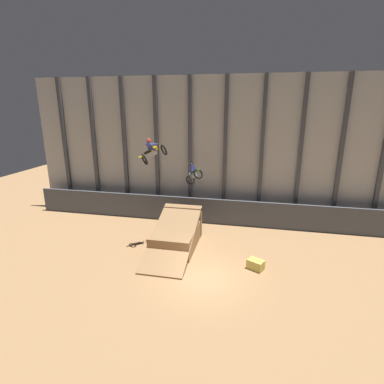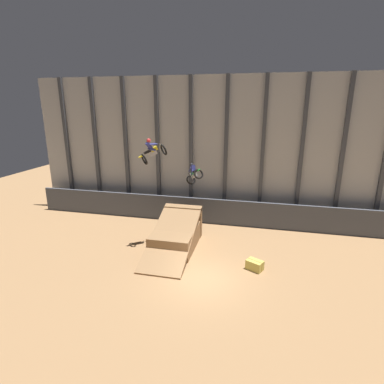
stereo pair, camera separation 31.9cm
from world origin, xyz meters
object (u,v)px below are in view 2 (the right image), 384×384
(rider_bike_left_air, at_px, (153,151))
(rider_bike_right_air, at_px, (194,174))
(dirt_ramp, at_px, (177,234))
(hay_bale_trackside, at_px, (255,265))

(rider_bike_left_air, relative_size, rider_bike_right_air, 0.99)
(dirt_ramp, bearing_deg, rider_bike_left_air, -177.46)
(rider_bike_left_air, bearing_deg, hay_bale_trackside, 33.05)
(rider_bike_right_air, relative_size, hay_bale_trackside, 1.63)
(hay_bale_trackside, bearing_deg, rider_bike_right_air, 132.51)
(rider_bike_left_air, relative_size, hay_bale_trackside, 1.62)
(dirt_ramp, xyz_separation_m, rider_bike_left_air, (-1.46, -0.06, 5.49))
(hay_bale_trackside, bearing_deg, dirt_ramp, 158.83)
(dirt_ramp, xyz_separation_m, rider_bike_right_air, (0.47, 3.13, 3.45))
(rider_bike_right_air, distance_m, hay_bale_trackside, 8.00)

